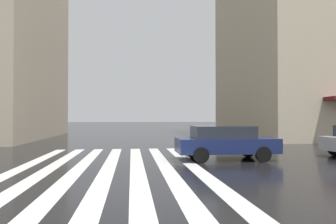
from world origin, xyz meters
TOP-DOWN VIEW (x-y plane):
  - ground_plane at (0.00, 0.00)m, footprint 220.00×220.00m
  - zebra_crossing at (4.00, 0.34)m, footprint 13.00×6.50m
  - car_navy at (5.50, -4.32)m, footprint 1.85×4.10m

SIDE VIEW (x-z plane):
  - ground_plane at x=0.00m, z-range 0.00..0.00m
  - zebra_crossing at x=4.00m, z-range 0.00..0.01m
  - car_navy at x=5.50m, z-range 0.05..1.46m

